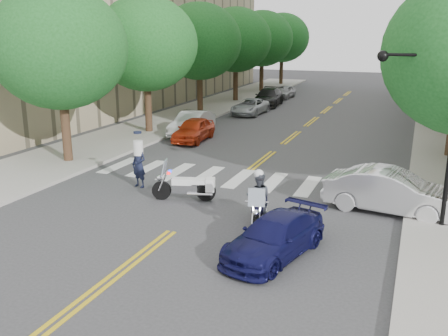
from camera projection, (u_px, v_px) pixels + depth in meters
The scene contains 21 objects.
ground at pixel (171, 232), 16.25m from camera, with size 140.00×140.00×0.00m, color #38383A.
sidewalk_left at pixel (192, 113), 39.33m from camera, with size 5.00×60.00×0.15m, color #9E9991.
tree_l_0 at pixel (59, 48), 23.27m from camera, with size 6.40×6.40×8.45m.
tree_l_1 at pixel (146, 44), 30.45m from camera, with size 6.40×6.40×8.45m.
tree_l_2 at pixel (199, 42), 37.63m from camera, with size 6.40×6.40×8.45m.
tree_l_3 at pixel (236, 40), 44.81m from camera, with size 6.40×6.40×8.45m.
tree_l_4 at pixel (262, 39), 51.99m from camera, with size 6.40×6.40×8.45m.
tree_l_5 at pixel (282, 38), 59.16m from camera, with size 6.40×6.40×8.45m.
tree_r_4 at pixel (445, 40), 45.78m from camera, with size 6.40×6.40×8.45m.
tree_r_5 at pixel (443, 39), 52.96m from camera, with size 6.40×6.40×8.45m.
traffic_signal_pole at pixel (438, 116), 15.68m from camera, with size 2.82×0.42×6.00m.
motorcycle_police at pixel (259, 201), 16.51m from camera, with size 0.95×2.41×1.98m.
motorcycle_parked at pixel (189, 186), 19.13m from camera, with size 2.43×1.05×1.60m.
officer_standing at pixel (139, 165), 20.69m from camera, with size 0.69×0.46×1.91m, color #161B33.
convertible at pixel (391, 191), 17.82m from camera, with size 1.65×4.73×1.56m, color silver.
sedan_blue at pixel (275, 237), 14.38m from camera, with size 1.64×4.04×1.17m, color #101044.
parked_car_a at pixel (194, 129), 29.57m from camera, with size 1.61×4.00×1.36m, color red.
parked_car_b at pixel (192, 123), 31.19m from camera, with size 1.56×4.48×1.48m, color silver.
parked_car_c at pixel (250, 107), 39.02m from camera, with size 2.01×4.36×1.21m, color #B7BAC0.
parked_car_d at pixel (268, 97), 43.47m from camera, with size 2.08×5.11×1.48m, color black.
parked_car_e at pixel (284, 92), 48.43m from camera, with size 1.47×3.65×1.24m, color #9A9BA0.
Camera 1 is at (7.13, -13.45, 6.31)m, focal length 40.00 mm.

